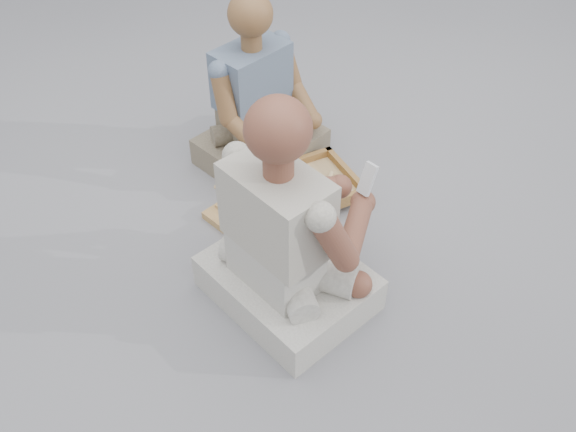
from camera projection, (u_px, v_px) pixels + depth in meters
ground at (321, 268)px, 2.61m from camera, size 60.00×60.00×0.00m
carved_panel at (274, 205)px, 2.86m from camera, size 0.58×0.43×0.04m
tool_tray at (307, 187)px, 2.89m from camera, size 0.49×0.42×0.06m
chisel_0 at (287, 180)px, 2.91m from camera, size 0.14×0.19×0.02m
chisel_1 at (306, 173)px, 2.95m from camera, size 0.18×0.16×0.02m
chisel_2 at (328, 180)px, 2.90m from camera, size 0.19×0.14×0.02m
chisel_3 at (322, 182)px, 2.90m from camera, size 0.16×0.18×0.02m
chisel_4 at (315, 197)px, 2.83m from camera, size 0.16×0.17×0.02m
chisel_5 at (323, 185)px, 2.88m from camera, size 0.12×0.20×0.02m
chisel_6 at (307, 196)px, 2.84m from camera, size 0.07×0.22×0.02m
chisel_7 at (325, 192)px, 2.86m from camera, size 0.16×0.17×0.02m
chisel_8 at (340, 191)px, 2.85m from camera, size 0.16×0.18×0.02m
chisel_9 at (332, 186)px, 2.87m from camera, size 0.22×0.03×0.02m
wood_chip_0 at (278, 161)px, 3.11m from camera, size 0.02×0.02×0.00m
wood_chip_1 at (339, 168)px, 3.08m from camera, size 0.02×0.02×0.00m
wood_chip_2 at (258, 200)px, 2.91m from camera, size 0.02×0.02×0.00m
wood_chip_3 at (332, 195)px, 2.93m from camera, size 0.02×0.02×0.00m
wood_chip_4 at (321, 158)px, 3.13m from camera, size 0.02×0.02×0.00m
wood_chip_5 at (346, 189)px, 2.97m from camera, size 0.02×0.02×0.00m
wood_chip_6 at (318, 173)px, 3.05m from camera, size 0.02×0.02×0.00m
wood_chip_7 at (269, 208)px, 2.87m from camera, size 0.02×0.02×0.00m
wood_chip_8 at (216, 187)px, 2.98m from camera, size 0.02×0.02×0.00m
craftsman at (287, 240)px, 2.29m from camera, size 0.64×0.63×0.92m
companion at (258, 109)px, 2.95m from camera, size 0.59×0.50×0.83m
mobile_phone at (368, 179)px, 2.33m from camera, size 0.06×0.06×0.12m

